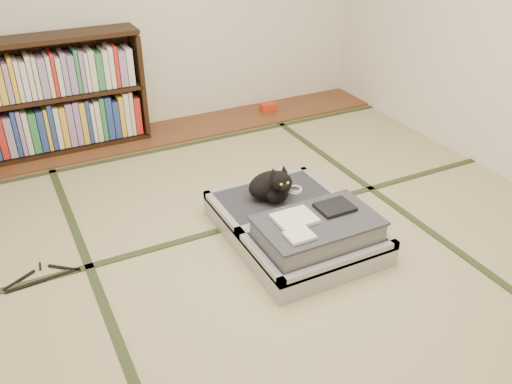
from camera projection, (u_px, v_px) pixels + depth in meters
name	position (u px, v px, depth m)	size (l,w,h in m)	color
floor	(275.00, 257.00, 3.19)	(4.50, 4.50, 0.00)	tan
wood_strip	(166.00, 133.00, 4.73)	(4.00, 0.50, 0.02)	brown
red_item	(268.00, 107.00, 5.14)	(0.15, 0.09, 0.07)	red
tatami_borders	(239.00, 216.00, 3.57)	(4.00, 4.50, 0.01)	#2D381E
bookcase	(63.00, 96.00, 4.26)	(1.26, 0.29, 0.92)	black
suitcase	(298.00, 227.00, 3.28)	(0.77, 1.03, 0.30)	#9E9EA2
cat	(273.00, 186.00, 3.42)	(0.34, 0.35, 0.28)	black
cable_coil	(294.00, 190.00, 3.56)	(0.11, 0.11, 0.03)	white
hanger	(43.00, 277.00, 3.02)	(0.42, 0.20, 0.01)	black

